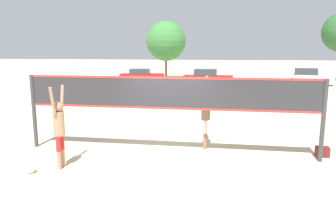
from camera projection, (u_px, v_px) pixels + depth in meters
ground_plane at (168, 153)px, 9.88m from camera, size 200.00×200.00×0.00m
volleyball_net at (168, 99)px, 9.57m from camera, size 8.75×0.12×2.31m
player_spiker at (59, 126)px, 8.43m from camera, size 0.28×0.71×2.18m
player_blocker at (206, 111)px, 10.16m from camera, size 0.28×0.72×2.29m
volleyball at (31, 168)px, 8.27m from camera, size 0.24×0.24×0.24m
gear_bag at (322, 152)px, 9.55m from camera, size 0.36×0.27×0.29m
parked_car_near at (208, 77)px, 30.20m from camera, size 4.56×1.96×1.38m
parked_car_mid at (308, 77)px, 29.68m from camera, size 4.57×2.66×1.48m
parked_car_far at (142, 77)px, 31.17m from camera, size 4.29×2.27×1.34m
tree_left_cluster at (166, 41)px, 35.22m from camera, size 4.25×4.25×6.19m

